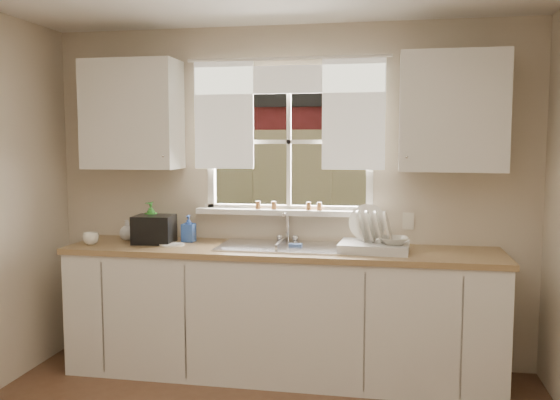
% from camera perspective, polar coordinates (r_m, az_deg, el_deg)
% --- Properties ---
extents(room_walls, '(3.62, 4.02, 2.50)m').
position_cam_1_polar(room_walls, '(2.43, -7.34, -4.21)').
color(room_walls, beige).
rests_on(room_walls, ground).
extents(window, '(1.38, 0.16, 1.06)m').
position_cam_1_polar(window, '(4.41, 0.83, 3.49)').
color(window, white).
rests_on(window, room_walls).
extents(curtains, '(1.50, 0.03, 0.81)m').
position_cam_1_polar(curtains, '(4.37, 0.72, 9.35)').
color(curtains, white).
rests_on(curtains, room_walls).
extents(base_cabinets, '(3.00, 0.62, 0.87)m').
position_cam_1_polar(base_cabinets, '(4.27, 0.07, -10.91)').
color(base_cabinets, silver).
rests_on(base_cabinets, ground).
extents(countertop, '(3.04, 0.65, 0.04)m').
position_cam_1_polar(countertop, '(4.16, 0.07, -4.90)').
color(countertop, '#95764A').
rests_on(countertop, base_cabinets).
extents(upper_cabinet_left, '(0.70, 0.33, 0.80)m').
position_cam_1_polar(upper_cabinet_left, '(4.58, -14.02, 7.96)').
color(upper_cabinet_left, silver).
rests_on(upper_cabinet_left, room_walls).
extents(upper_cabinet_right, '(0.70, 0.33, 0.80)m').
position_cam_1_polar(upper_cabinet_right, '(4.20, 16.25, 8.13)').
color(upper_cabinet_right, silver).
rests_on(upper_cabinet_right, room_walls).
extents(wall_outlet, '(0.08, 0.01, 0.12)m').
position_cam_1_polar(wall_outlet, '(4.37, 12.24, -2.00)').
color(wall_outlet, beige).
rests_on(wall_outlet, room_walls).
extents(sill_jars, '(0.50, 0.04, 0.06)m').
position_cam_1_polar(sill_jars, '(4.37, 0.95, -0.55)').
color(sill_jars, brown).
rests_on(sill_jars, window).
extents(backyard, '(20.00, 10.00, 6.13)m').
position_cam_1_polar(backyard, '(10.91, 9.79, 15.10)').
color(backyard, '#335421').
rests_on(backyard, ground).
extents(sink, '(0.88, 0.52, 0.40)m').
position_cam_1_polar(sink, '(4.20, 0.15, -5.52)').
color(sink, '#B7B7BC').
rests_on(sink, countertop).
extents(dish_rack, '(0.48, 0.38, 0.31)m').
position_cam_1_polar(dish_rack, '(4.07, 9.01, -3.93)').
color(dish_rack, silver).
rests_on(dish_rack, countertop).
extents(bowl, '(0.23, 0.23, 0.05)m').
position_cam_1_polar(bowl, '(4.02, 10.85, -3.86)').
color(bowl, silver).
rests_on(bowl, dish_rack).
extents(soap_bottle_a, '(0.14, 0.14, 0.29)m').
position_cam_1_polar(soap_bottle_a, '(4.53, -12.30, -2.03)').
color(soap_bottle_a, '#328D2E').
rests_on(soap_bottle_a, countertop).
extents(soap_bottle_b, '(0.09, 0.09, 0.20)m').
position_cam_1_polar(soap_bottle_b, '(4.45, -8.79, -2.71)').
color(soap_bottle_b, '#3159B8').
rests_on(soap_bottle_b, countertop).
extents(soap_bottle_c, '(0.14, 0.14, 0.15)m').
position_cam_1_polar(soap_bottle_c, '(4.63, -14.49, -2.80)').
color(soap_bottle_c, beige).
rests_on(soap_bottle_c, countertop).
extents(saucer, '(0.18, 0.18, 0.01)m').
position_cam_1_polar(saucer, '(4.32, -10.36, -4.25)').
color(saucer, white).
rests_on(saucer, countertop).
extents(cup, '(0.13, 0.13, 0.09)m').
position_cam_1_polar(cup, '(4.50, -17.74, -3.55)').
color(cup, white).
rests_on(cup, countertop).
extents(black_appliance, '(0.30, 0.26, 0.20)m').
position_cam_1_polar(black_appliance, '(4.44, -12.02, -2.77)').
color(black_appliance, black).
rests_on(black_appliance, countertop).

